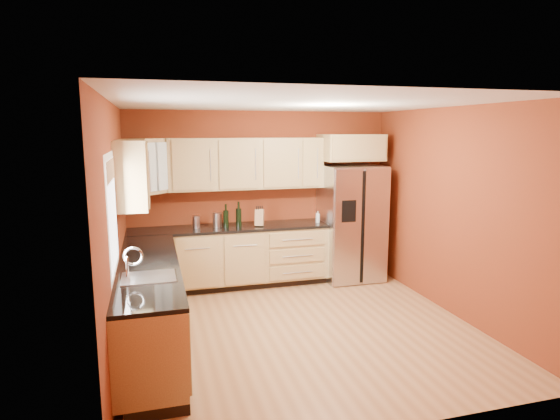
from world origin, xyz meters
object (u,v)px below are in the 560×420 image
object	(u,v)px
refrigerator	(351,223)
soap_dispenser	(318,217)
wine_bottle_a	(226,216)
canister_left	(196,222)
knife_block	(259,218)

from	to	relation	value
refrigerator	soap_dispenser	bearing A→B (deg)	179.32
wine_bottle_a	canister_left	bearing A→B (deg)	170.07
refrigerator	wine_bottle_a	size ratio (longest dim) A/B	5.22
refrigerator	wine_bottle_a	world-z (taller)	refrigerator
wine_bottle_a	soap_dispenser	world-z (taller)	wine_bottle_a
refrigerator	canister_left	world-z (taller)	refrigerator
canister_left	knife_block	xyz separation A→B (m)	(0.91, -0.09, 0.03)
wine_bottle_a	soap_dispenser	size ratio (longest dim) A/B	1.97
wine_bottle_a	soap_dispenser	distance (m)	1.41
refrigerator	wine_bottle_a	xyz separation A→B (m)	(-1.95, 0.02, 0.20)
canister_left	wine_bottle_a	xyz separation A→B (m)	(0.42, -0.07, 0.08)
wine_bottle_a	knife_block	size ratio (longest dim) A/B	1.39
refrigerator	canister_left	distance (m)	2.38
wine_bottle_a	refrigerator	bearing A→B (deg)	-0.70
refrigerator	canister_left	size ratio (longest dim) A/B	10.08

